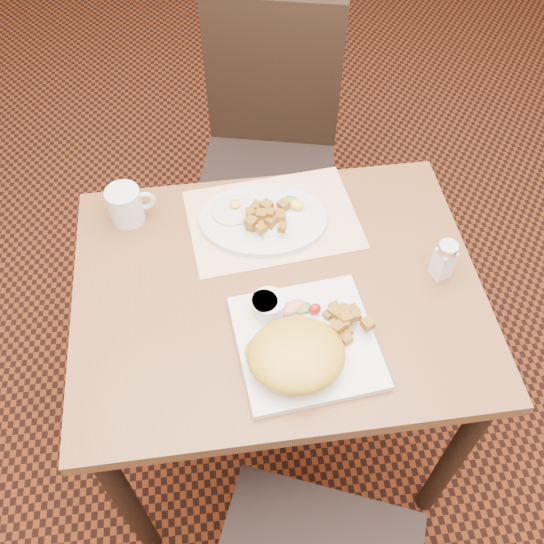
{
  "coord_description": "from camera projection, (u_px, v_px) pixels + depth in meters",
  "views": [
    {
      "loc": [
        -0.12,
        -0.77,
        1.84
      ],
      "look_at": [
        -0.01,
        -0.01,
        0.82
      ],
      "focal_mm": 40.0,
      "sensor_mm": 36.0,
      "label": 1
    }
  ],
  "objects": [
    {
      "name": "ground",
      "position": [
        276.0,
        424.0,
        1.94
      ],
      "size": [
        8.0,
        8.0,
        0.0
      ],
      "primitive_type": "plane",
      "color": "black",
      "rests_on": "ground"
    },
    {
      "name": "home_fries_ov",
      "position": [
        264.0,
        216.0,
        1.42
      ],
      "size": [
        0.12,
        0.11,
        0.04
      ],
      "color": "#A36E1A",
      "rests_on": "plate_oval"
    },
    {
      "name": "garnish_sq",
      "position": [
        300.0,
        308.0,
        1.28
      ],
      "size": [
        0.1,
        0.05,
        0.03
      ],
      "color": "#387223",
      "rests_on": "plate_square"
    },
    {
      "name": "salt_shaker",
      "position": [
        444.0,
        259.0,
        1.32
      ],
      "size": [
        0.05,
        0.05,
        0.1
      ],
      "color": "white",
      "rests_on": "table"
    },
    {
      "name": "home_fries_sq",
      "position": [
        344.0,
        320.0,
        1.25
      ],
      "size": [
        0.1,
        0.1,
        0.04
      ],
      "color": "#A36E1A",
      "rests_on": "plate_square"
    },
    {
      "name": "placemat",
      "position": [
        273.0,
        219.0,
        1.46
      ],
      "size": [
        0.42,
        0.32,
        0.0
      ],
      "primitive_type": "cube",
      "rotation": [
        0.0,
        0.0,
        0.1
      ],
      "color": "white",
      "rests_on": "table"
    },
    {
      "name": "table",
      "position": [
        277.0,
        314.0,
        1.43
      ],
      "size": [
        0.9,
        0.7,
        0.75
      ],
      "color": "brown",
      "rests_on": "ground"
    },
    {
      "name": "fried_egg",
      "position": [
        232.0,
        209.0,
        1.45
      ],
      "size": [
        0.1,
        0.1,
        0.02
      ],
      "color": "white",
      "rests_on": "plate_oval"
    },
    {
      "name": "hollandaise_mound",
      "position": [
        295.0,
        355.0,
        1.18
      ],
      "size": [
        0.2,
        0.17,
        0.07
      ],
      "color": "gold",
      "rests_on": "plate_square"
    },
    {
      "name": "coffee_mug",
      "position": [
        126.0,
        205.0,
        1.43
      ],
      "size": [
        0.11,
        0.08,
        0.09
      ],
      "color": "silver",
      "rests_on": "table"
    },
    {
      "name": "chair_far",
      "position": [
        269.0,
        145.0,
        1.94
      ],
      "size": [
        0.51,
        0.52,
        0.97
      ],
      "rotation": [
        0.0,
        0.0,
        2.9
      ],
      "color": "black",
      "rests_on": "ground"
    },
    {
      "name": "ramekin",
      "position": [
        268.0,
        305.0,
        1.27
      ],
      "size": [
        0.07,
        0.07,
        0.04
      ],
      "color": "silver",
      "rests_on": "plate_square"
    },
    {
      "name": "garnish_ov",
      "position": [
        295.0,
        203.0,
        1.46
      ],
      "size": [
        0.05,
        0.06,
        0.02
      ],
      "color": "#387223",
      "rests_on": "plate_oval"
    },
    {
      "name": "plate_oval",
      "position": [
        263.0,
        220.0,
        1.45
      ],
      "size": [
        0.33,
        0.26,
        0.02
      ],
      "primitive_type": null,
      "rotation": [
        0.0,
        0.0,
        -0.13
      ],
      "color": "silver",
      "rests_on": "placemat"
    },
    {
      "name": "plate_square",
      "position": [
        306.0,
        342.0,
        1.25
      ],
      "size": [
        0.3,
        0.3,
        0.02
      ],
      "primitive_type": "cube",
      "rotation": [
        0.0,
        0.0,
        0.09
      ],
      "color": "silver",
      "rests_on": "table"
    }
  ]
}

